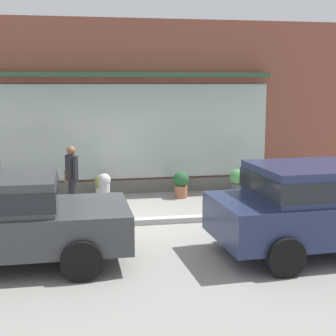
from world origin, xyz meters
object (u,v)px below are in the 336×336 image
object	(u,v)px
parked_car_navy	(324,203)
potted_plant_window_left	(181,183)
potted_plant_window_right	(39,186)
fire_hydrant	(105,193)
pedestrian_with_handbag	(71,175)
potted_plant_window_center	(102,186)
potted_plant_trailing_edge	(279,179)
potted_plant_by_entrance	(237,181)

from	to	relation	value
parked_car_navy	potted_plant_window_left	xyz separation A→B (m)	(-1.59, 4.73, -0.53)
potted_plant_window_left	potted_plant_window_right	xyz separation A→B (m)	(-3.66, 0.15, 0.04)
fire_hydrant	pedestrian_with_handbag	size ratio (longest dim) A/B	0.59
parked_car_navy	potted_plant_window_left	bearing A→B (deg)	105.90
parked_car_navy	potted_plant_window_center	bearing A→B (deg)	124.38
fire_hydrant	parked_car_navy	distance (m)	5.10
potted_plant_window_center	potted_plant_window_right	size ratio (longest dim) A/B	0.78
potted_plant_trailing_edge	fire_hydrant	bearing A→B (deg)	-165.16
potted_plant_trailing_edge	potted_plant_window_center	distance (m)	4.85
pedestrian_with_handbag	potted_plant_trailing_edge	bearing A→B (deg)	-100.25
fire_hydrant	potted_plant_window_right	xyz separation A→B (m)	(-1.57, 1.39, -0.06)
pedestrian_with_handbag	potted_plant_window_left	size ratio (longest dim) A/B	2.26
potted_plant_window_right	potted_plant_by_entrance	world-z (taller)	potted_plant_window_right
parked_car_navy	potted_plant_by_entrance	size ratio (longest dim) A/B	5.85
parked_car_navy	potted_plant_window_center	xyz separation A→B (m)	(-3.66, 4.84, -0.55)
parked_car_navy	potted_plant_window_right	distance (m)	7.19
fire_hydrant	potted_plant_window_left	size ratio (longest dim) A/B	1.33
pedestrian_with_handbag	potted_plant_window_center	world-z (taller)	pedestrian_with_handbag
potted_plant_window_right	potted_plant_window_center	bearing A→B (deg)	-1.71
potted_plant_window_right	potted_plant_by_entrance	bearing A→B (deg)	-1.88
parked_car_navy	potted_plant_window_center	world-z (taller)	parked_car_navy
potted_plant_window_left	potted_plant_trailing_edge	bearing A→B (deg)	1.15
potted_plant_trailing_edge	potted_plant_window_right	distance (m)	6.45
fire_hydrant	potted_plant_by_entrance	size ratio (longest dim) A/B	1.31
pedestrian_with_handbag	potted_plant_by_entrance	xyz separation A→B (m)	(4.38, 1.14, -0.51)
potted_plant_window_right	potted_plant_by_entrance	size ratio (longest dim) A/B	1.23
potted_plant_window_left	potted_plant_by_entrance	size ratio (longest dim) A/B	0.98
potted_plant_window_right	potted_plant_by_entrance	xyz separation A→B (m)	(5.21, -0.17, -0.01)
pedestrian_with_handbag	parked_car_navy	xyz separation A→B (m)	(4.43, -3.58, -0.01)
fire_hydrant	potted_plant_window_center	size ratio (longest dim) A/B	1.37
fire_hydrant	potted_plant_by_entrance	xyz separation A→B (m)	(3.63, 1.22, -0.08)
pedestrian_with_handbag	potted_plant_window_center	distance (m)	1.58
potted_plant_window_left	potted_plant_window_center	distance (m)	2.06
fire_hydrant	potted_plant_trailing_edge	bearing A→B (deg)	14.84
potted_plant_window_left	potted_plant_window_right	distance (m)	3.66
pedestrian_with_handbag	potted_plant_window_center	bearing A→B (deg)	-53.94
potted_plant_window_left	potted_plant_window_center	size ratio (longest dim) A/B	1.03
potted_plant_window_left	potted_plant_window_center	xyz separation A→B (m)	(-2.06, 0.10, -0.02)
potted_plant_window_center	potted_plant_by_entrance	size ratio (longest dim) A/B	0.95
fire_hydrant	potted_plant_window_left	distance (m)	2.43
fire_hydrant	potted_plant_window_right	distance (m)	2.10
fire_hydrant	pedestrian_with_handbag	world-z (taller)	pedestrian_with_handbag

